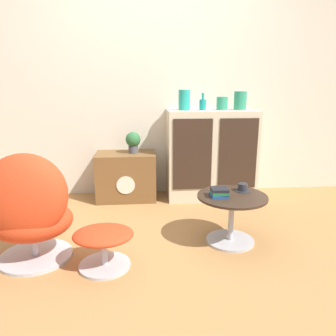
# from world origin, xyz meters

# --- Properties ---
(ground_plane) EXTENTS (12.00, 12.00, 0.00)m
(ground_plane) POSITION_xyz_m (0.00, 0.00, 0.00)
(ground_plane) COLOR #A87542
(wall_back) EXTENTS (6.40, 0.06, 2.60)m
(wall_back) POSITION_xyz_m (0.00, 1.54, 1.30)
(wall_back) COLOR beige
(wall_back) RESTS_ON ground_plane
(sideboard) EXTENTS (0.97, 0.45, 0.98)m
(sideboard) POSITION_xyz_m (0.63, 1.29, 0.49)
(sideboard) COLOR beige
(sideboard) RESTS_ON ground_plane
(tv_console) EXTENTS (0.65, 0.42, 0.52)m
(tv_console) POSITION_xyz_m (-0.32, 1.30, 0.26)
(tv_console) COLOR brown
(tv_console) RESTS_ON ground_plane
(egg_chair) EXTENTS (0.60, 0.56, 0.83)m
(egg_chair) POSITION_xyz_m (-0.95, -0.00, 0.40)
(egg_chair) COLOR #B7B7BC
(egg_chair) RESTS_ON ground_plane
(ottoman) EXTENTS (0.42, 0.36, 0.29)m
(ottoman) POSITION_xyz_m (-0.43, -0.12, 0.20)
(ottoman) COLOR #B7B7BC
(ottoman) RESTS_ON ground_plane
(coffee_table) EXTENTS (0.56, 0.56, 0.40)m
(coffee_table) POSITION_xyz_m (0.56, 0.17, 0.25)
(coffee_table) COLOR #B7B7BC
(coffee_table) RESTS_ON ground_plane
(vase_leftmost) EXTENTS (0.12, 0.12, 0.21)m
(vase_leftmost) POSITION_xyz_m (0.32, 1.29, 1.09)
(vase_leftmost) COLOR teal
(vase_leftmost) RESTS_ON sideboard
(vase_inner_left) EXTENTS (0.07, 0.07, 0.18)m
(vase_inner_left) POSITION_xyz_m (0.53, 1.29, 1.04)
(vase_inner_left) COLOR teal
(vase_inner_left) RESTS_ON sideboard
(vase_inner_right) EXTENTS (0.12, 0.12, 0.14)m
(vase_inner_right) POSITION_xyz_m (0.74, 1.29, 1.05)
(vase_inner_right) COLOR #2D8E6B
(vase_inner_right) RESTS_ON sideboard
(vase_rightmost) EXTENTS (0.14, 0.14, 0.20)m
(vase_rightmost) POSITION_xyz_m (0.94, 1.29, 1.08)
(vase_rightmost) COLOR #2D8E6B
(vase_rightmost) RESTS_ON sideboard
(potted_plant) EXTENTS (0.16, 0.16, 0.23)m
(potted_plant) POSITION_xyz_m (-0.23, 1.30, 0.65)
(potted_plant) COLOR #4C4C51
(potted_plant) RESTS_ON tv_console
(teacup) EXTENTS (0.13, 0.13, 0.06)m
(teacup) POSITION_xyz_m (0.68, 0.27, 0.43)
(teacup) COLOR #2D2D33
(teacup) RESTS_ON coffee_table
(book_stack) EXTENTS (0.14, 0.12, 0.07)m
(book_stack) POSITION_xyz_m (0.45, 0.15, 0.43)
(book_stack) COLOR #1E478C
(book_stack) RESTS_ON coffee_table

